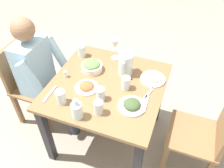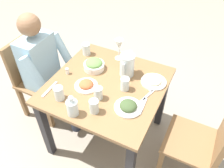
{
  "view_description": "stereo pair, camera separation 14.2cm",
  "coord_description": "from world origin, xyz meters",
  "px_view_note": "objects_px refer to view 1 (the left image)",
  "views": [
    {
      "loc": [
        1.26,
        0.52,
        1.98
      ],
      "look_at": [
        -0.03,
        0.03,
        0.7
      ],
      "focal_mm": 37.34,
      "sensor_mm": 36.0,
      "label": 1
    },
    {
      "loc": [
        1.2,
        0.65,
        1.98
      ],
      "look_at": [
        -0.03,
        0.03,
        0.7
      ],
      "focal_mm": 37.34,
      "sensor_mm": 36.0,
      "label": 2
    }
  ],
  "objects_px": {
    "dining_table": "(107,95)",
    "plate_dolmas": "(132,105)",
    "plate_beans": "(153,78)",
    "water_glass_near_left": "(61,97)",
    "water_glass_center": "(126,83)",
    "chair_far": "(207,133)",
    "wine_glass": "(115,45)",
    "plate_rice_curry": "(87,87)",
    "diner_near": "(44,73)",
    "water_pitcher": "(126,64)",
    "salad_bowl": "(92,66)",
    "water_glass_far_left": "(82,51)",
    "oil_carafe": "(77,111)",
    "salt_shaker": "(65,74)",
    "chair_near": "(29,80)",
    "water_glass_near_right": "(101,94)",
    "water_glass_far_right": "(99,108)"
  },
  "relations": [
    {
      "from": "diner_near",
      "to": "water_pitcher",
      "type": "xyz_separation_m",
      "value": [
        -0.16,
        0.72,
        0.19
      ]
    },
    {
      "from": "water_pitcher",
      "to": "salad_bowl",
      "type": "distance_m",
      "value": 0.29
    },
    {
      "from": "water_glass_near_left",
      "to": "wine_glass",
      "type": "xyz_separation_m",
      "value": [
        -0.65,
        0.18,
        0.09
      ]
    },
    {
      "from": "water_pitcher",
      "to": "oil_carafe",
      "type": "distance_m",
      "value": 0.58
    },
    {
      "from": "plate_beans",
      "to": "water_glass_center",
      "type": "xyz_separation_m",
      "value": [
        0.17,
        -0.18,
        0.04
      ]
    },
    {
      "from": "chair_far",
      "to": "water_glass_center",
      "type": "relative_size",
      "value": 8.01
    },
    {
      "from": "chair_far",
      "to": "water_pitcher",
      "type": "relative_size",
      "value": 4.48
    },
    {
      "from": "water_pitcher",
      "to": "plate_rice_curry",
      "type": "height_order",
      "value": "water_pitcher"
    },
    {
      "from": "water_pitcher",
      "to": "salad_bowl",
      "type": "relative_size",
      "value": 1.08
    },
    {
      "from": "plate_beans",
      "to": "water_glass_center",
      "type": "height_order",
      "value": "water_glass_center"
    },
    {
      "from": "chair_near",
      "to": "water_glass_far_left",
      "type": "relative_size",
      "value": 7.94
    },
    {
      "from": "salad_bowl",
      "to": "plate_rice_curry",
      "type": "height_order",
      "value": "salad_bowl"
    },
    {
      "from": "chair_far",
      "to": "salad_bowl",
      "type": "bearing_deg",
      "value": -97.67
    },
    {
      "from": "water_glass_near_right",
      "to": "water_glass_far_left",
      "type": "relative_size",
      "value": 0.94
    },
    {
      "from": "water_glass_center",
      "to": "plate_rice_curry",
      "type": "bearing_deg",
      "value": -68.79
    },
    {
      "from": "water_glass_center",
      "to": "oil_carafe",
      "type": "bearing_deg",
      "value": -29.66
    },
    {
      "from": "plate_dolmas",
      "to": "water_glass_near_right",
      "type": "relative_size",
      "value": 2.0
    },
    {
      "from": "water_pitcher",
      "to": "water_glass_far_left",
      "type": "relative_size",
      "value": 1.77
    },
    {
      "from": "water_glass_near_right",
      "to": "water_glass_near_left",
      "type": "bearing_deg",
      "value": -62.34
    },
    {
      "from": "water_glass_near_left",
      "to": "water_glass_far_left",
      "type": "xyz_separation_m",
      "value": [
        -0.58,
        -0.12,
        -0.0
      ]
    },
    {
      "from": "chair_near",
      "to": "wine_glass",
      "type": "bearing_deg",
      "value": 113.28
    },
    {
      "from": "chair_near",
      "to": "water_glass_center",
      "type": "xyz_separation_m",
      "value": [
        0.01,
        0.98,
        0.29
      ]
    },
    {
      "from": "water_glass_far_right",
      "to": "diner_near",
      "type": "bearing_deg",
      "value": -114.78
    },
    {
      "from": "diner_near",
      "to": "plate_rice_curry",
      "type": "xyz_separation_m",
      "value": [
        0.12,
        0.49,
        0.11
      ]
    },
    {
      "from": "water_glass_center",
      "to": "diner_near",
      "type": "bearing_deg",
      "value": -90.65
    },
    {
      "from": "water_glass_near_right",
      "to": "oil_carafe",
      "type": "distance_m",
      "value": 0.23
    },
    {
      "from": "water_pitcher",
      "to": "wine_glass",
      "type": "distance_m",
      "value": 0.23
    },
    {
      "from": "plate_dolmas",
      "to": "water_glass_near_right",
      "type": "xyz_separation_m",
      "value": [
        0.01,
        -0.24,
        0.03
      ]
    },
    {
      "from": "diner_near",
      "to": "plate_dolmas",
      "type": "height_order",
      "value": "diner_near"
    },
    {
      "from": "plate_rice_curry",
      "to": "water_glass_center",
      "type": "relative_size",
      "value": 1.73
    },
    {
      "from": "water_glass_center",
      "to": "salt_shaker",
      "type": "relative_size",
      "value": 1.97
    },
    {
      "from": "diner_near",
      "to": "salt_shaker",
      "type": "relative_size",
      "value": 21.22
    },
    {
      "from": "dining_table",
      "to": "water_pitcher",
      "type": "relative_size",
      "value": 4.69
    },
    {
      "from": "salad_bowl",
      "to": "water_glass_center",
      "type": "relative_size",
      "value": 1.66
    },
    {
      "from": "oil_carafe",
      "to": "water_glass_center",
      "type": "bearing_deg",
      "value": 150.34
    },
    {
      "from": "chair_far",
      "to": "plate_beans",
      "type": "distance_m",
      "value": 0.59
    },
    {
      "from": "diner_near",
      "to": "water_glass_center",
      "type": "xyz_separation_m",
      "value": [
        0.01,
        0.78,
        0.14
      ]
    },
    {
      "from": "water_glass_center",
      "to": "water_glass_far_left",
      "type": "xyz_separation_m",
      "value": [
        -0.27,
        -0.51,
        0.0
      ]
    },
    {
      "from": "dining_table",
      "to": "chair_far",
      "type": "relative_size",
      "value": 1.05
    },
    {
      "from": "dining_table",
      "to": "plate_dolmas",
      "type": "bearing_deg",
      "value": 58.38
    },
    {
      "from": "plate_beans",
      "to": "water_glass_near_left",
      "type": "relative_size",
      "value": 1.87
    },
    {
      "from": "water_pitcher",
      "to": "salt_shaker",
      "type": "bearing_deg",
      "value": -64.2
    },
    {
      "from": "oil_carafe",
      "to": "wine_glass",
      "type": "bearing_deg",
      "value": 179.25
    },
    {
      "from": "diner_near",
      "to": "plate_dolmas",
      "type": "xyz_separation_m",
      "value": [
        0.18,
        0.88,
        0.11
      ]
    },
    {
      "from": "dining_table",
      "to": "wine_glass",
      "type": "xyz_separation_m",
      "value": [
        -0.35,
        -0.06,
        0.26
      ]
    },
    {
      "from": "water_glass_far_left",
      "to": "diner_near",
      "type": "bearing_deg",
      "value": -45.88
    },
    {
      "from": "diner_near",
      "to": "salad_bowl",
      "type": "relative_size",
      "value": 6.49
    },
    {
      "from": "water_glass_center",
      "to": "dining_table",
      "type": "bearing_deg",
      "value": -85.08
    },
    {
      "from": "diner_near",
      "to": "salt_shaker",
      "type": "distance_m",
      "value": 0.3
    },
    {
      "from": "water_glass_center",
      "to": "water_glass_near_left",
      "type": "bearing_deg",
      "value": -51.69
    }
  ]
}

